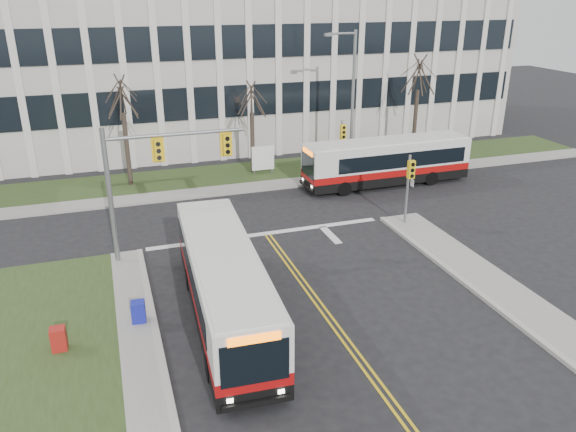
{
  "coord_description": "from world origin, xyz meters",
  "views": [
    {
      "loc": [
        -7.2,
        -16.83,
        11.48
      ],
      "look_at": [
        0.22,
        5.42,
        2.0
      ],
      "focal_mm": 35.0,
      "sensor_mm": 36.0,
      "label": 1
    }
  ],
  "objects_px": {
    "directory_sign": "(263,158)",
    "newspaper_box_red": "(59,340)",
    "streetlight": "(350,96)",
    "newspaper_box_blue": "(139,313)",
    "bus_main": "(224,286)",
    "bus_cross": "(387,163)"
  },
  "relations": [
    {
      "from": "directory_sign",
      "to": "newspaper_box_red",
      "type": "bearing_deg",
      "value": -125.7
    },
    {
      "from": "streetlight",
      "to": "newspaper_box_blue",
      "type": "relative_size",
      "value": 9.68
    },
    {
      "from": "bus_main",
      "to": "newspaper_box_blue",
      "type": "bearing_deg",
      "value": 171.02
    },
    {
      "from": "streetlight",
      "to": "bus_cross",
      "type": "distance_m",
      "value": 4.97
    },
    {
      "from": "streetlight",
      "to": "bus_main",
      "type": "xyz_separation_m",
      "value": [
        -11.73,
        -15.16,
        -3.78
      ]
    },
    {
      "from": "streetlight",
      "to": "newspaper_box_blue",
      "type": "distance_m",
      "value": 21.27
    },
    {
      "from": "directory_sign",
      "to": "newspaper_box_blue",
      "type": "distance_m",
      "value": 18.34
    },
    {
      "from": "streetlight",
      "to": "newspaper_box_red",
      "type": "bearing_deg",
      "value": -138.7
    },
    {
      "from": "directory_sign",
      "to": "newspaper_box_blue",
      "type": "xyz_separation_m",
      "value": [
        -9.3,
        -15.8,
        -0.7
      ]
    },
    {
      "from": "newspaper_box_blue",
      "to": "newspaper_box_red",
      "type": "xyz_separation_m",
      "value": [
        -2.7,
        -0.9,
        0.0
      ]
    },
    {
      "from": "bus_main",
      "to": "newspaper_box_blue",
      "type": "relative_size",
      "value": 11.15
    },
    {
      "from": "bus_main",
      "to": "newspaper_box_red",
      "type": "distance_m",
      "value": 5.88
    },
    {
      "from": "newspaper_box_blue",
      "to": "newspaper_box_red",
      "type": "relative_size",
      "value": 1.0
    },
    {
      "from": "bus_main",
      "to": "bus_cross",
      "type": "bearing_deg",
      "value": 46.14
    },
    {
      "from": "bus_cross",
      "to": "newspaper_box_red",
      "type": "bearing_deg",
      "value": -57.31
    },
    {
      "from": "directory_sign",
      "to": "bus_main",
      "type": "xyz_separation_m",
      "value": [
        -6.2,
        -16.46,
        0.24
      ]
    },
    {
      "from": "bus_main",
      "to": "newspaper_box_red",
      "type": "height_order",
      "value": "bus_main"
    },
    {
      "from": "bus_cross",
      "to": "newspaper_box_blue",
      "type": "relative_size",
      "value": 11.16
    },
    {
      "from": "newspaper_box_blue",
      "to": "bus_main",
      "type": "bearing_deg",
      "value": -6.34
    },
    {
      "from": "streetlight",
      "to": "newspaper_box_blue",
      "type": "bearing_deg",
      "value": -135.65
    },
    {
      "from": "directory_sign",
      "to": "bus_cross",
      "type": "xyz_separation_m",
      "value": [
        6.84,
        -4.24,
        0.24
      ]
    },
    {
      "from": "bus_cross",
      "to": "newspaper_box_blue",
      "type": "xyz_separation_m",
      "value": [
        -16.14,
        -11.56,
        -0.94
      ]
    }
  ]
}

